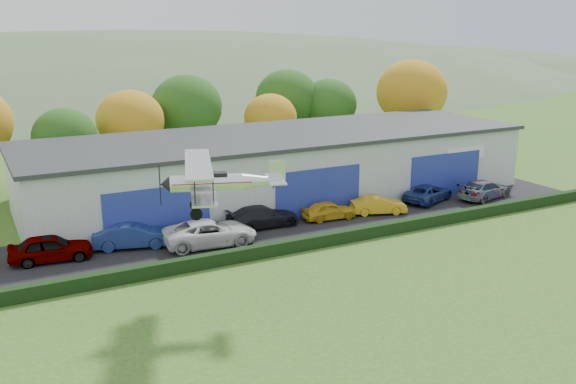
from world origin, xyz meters
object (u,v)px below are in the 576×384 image
car_1 (133,235)px  biplane (217,181)px  hangar (281,166)px  car_4 (329,210)px  car_3 (262,216)px  car_6 (428,193)px  car_0 (50,248)px  car_2 (210,233)px  car_7 (485,189)px  car_5 (379,205)px

car_1 → biplane: size_ratio=0.70×
hangar → car_4: size_ratio=10.30×
car_3 → car_6: 14.54m
car_0 → car_2: (9.39, -1.77, 0.01)m
car_1 → car_2: car_2 is taller
hangar → car_7: bearing=-29.6°
car_1 → car_2: size_ratio=0.82×
hangar → car_3: (-4.83, -6.50, -1.85)m
car_1 → car_3: (9.00, -0.01, -0.05)m
car_0 → car_6: 28.46m
car_3 → car_6: car_3 is taller
car_7 → biplane: 28.08m
car_0 → car_5: 22.99m
car_1 → car_3: bearing=-74.5°
car_2 → car_7: 23.69m
car_0 → car_6: bearing=-84.0°
car_2 → car_6: car_2 is taller
car_7 → car_1: bearing=74.9°
car_0 → biplane: size_ratio=0.68×
car_1 → car_6: 23.54m
car_5 → car_3: bearing=101.9°
car_2 → biplane: size_ratio=0.85×
car_2 → car_4: bearing=-77.2°
car_0 → car_5: size_ratio=1.17×
car_1 → hangar: bearing=-49.2°
car_1 → biplane: bearing=-153.5°
car_6 → car_3: bearing=67.5°
hangar → car_1: bearing=-154.9°
car_2 → car_3: size_ratio=1.14×
car_2 → car_3: bearing=-62.2°
hangar → biplane: size_ratio=5.82×
car_0 → car_3: bearing=-83.4°
car_2 → car_4: 9.66m
car_4 → car_7: (14.10, -1.00, 0.07)m
car_4 → biplane: (-12.13, -9.32, 5.62)m
car_0 → car_1: size_ratio=0.97×
car_1 → car_5: size_ratio=1.20×
car_6 → car_4: bearing=70.9°
car_1 → car_5: (18.04, -1.19, -0.13)m
car_5 → biplane: bearing=137.9°
car_3 → biplane: size_ratio=0.75×
car_2 → car_5: 13.59m
car_6 → biplane: size_ratio=0.70×
car_5 → car_6: size_ratio=0.83×
car_0 → car_7: car_0 is taller
car_1 → car_6: (23.54, -0.25, -0.12)m
car_3 → car_5: size_ratio=1.28×
car_6 → car_0: bearing=68.1°
car_4 → hangar: bearing=6.9°
car_2 → car_0: bearing=85.0°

